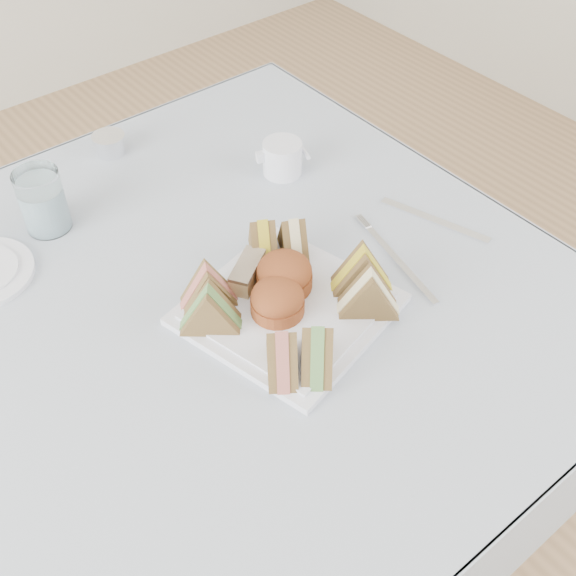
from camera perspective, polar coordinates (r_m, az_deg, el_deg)
floor at (r=1.69m, az=-4.04°, el=-18.65°), size 4.00×4.00×0.00m
table at (r=1.37m, az=-4.83°, el=-11.79°), size 0.90×0.90×0.74m
tablecloth at (r=1.08m, az=-6.01°, el=-0.91°), size 1.02×1.02×0.01m
serving_plate at (r=1.05m, az=0.00°, el=-1.70°), size 0.31×0.31×0.01m
sandwich_fl_a at (r=0.94m, az=-0.49°, el=-4.97°), size 0.08×0.09×0.07m
sandwich_fl_b at (r=0.94m, az=2.31°, el=-4.63°), size 0.09×0.09×0.08m
sandwich_fr_a at (r=1.05m, az=5.90°, el=1.55°), size 0.10×0.09×0.08m
sandwich_fr_b at (r=1.02m, az=6.43°, el=-0.27°), size 0.09×0.09×0.08m
sandwich_bl_a at (r=0.99m, az=-6.21°, el=-1.53°), size 0.09×0.09×0.08m
sandwich_bl_b at (r=1.03m, az=-6.35°, el=0.26°), size 0.09×0.07×0.07m
sandwich_br_a at (r=1.10m, az=0.42°, el=4.08°), size 0.07×0.09×0.07m
sandwich_br_b at (r=1.10m, az=-1.99°, el=3.93°), size 0.07×0.09×0.07m
scone_left at (r=1.02m, az=-0.84°, el=-0.95°), size 0.10×0.10×0.05m
scone_right at (r=1.05m, az=-0.29°, el=1.11°), size 0.12×0.12×0.06m
pastry_slice at (r=1.07m, az=-3.22°, el=1.22°), size 0.08×0.07×0.04m
water_glass at (r=1.22m, az=-18.83°, el=6.54°), size 0.10×0.10×0.11m
tea_strainer at (r=1.39m, az=-13.89°, el=10.90°), size 0.07×0.07×0.03m
knife at (r=1.22m, az=11.50°, el=5.27°), size 0.07×0.19×0.00m
fork at (r=1.13m, az=8.89°, el=1.89°), size 0.05×0.19×0.00m
creamer_jug at (r=1.29m, az=-0.45°, el=10.23°), size 0.09×0.09×0.06m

